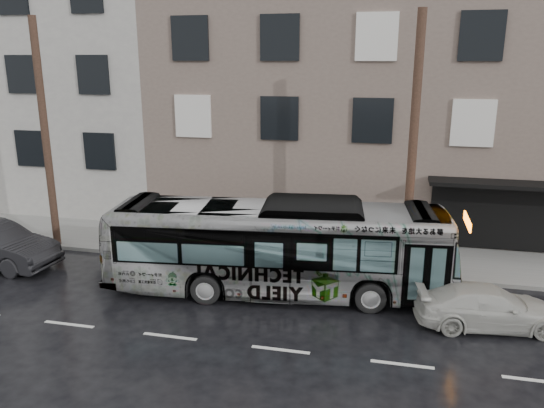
{
  "coord_description": "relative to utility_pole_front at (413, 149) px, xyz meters",
  "views": [
    {
      "loc": [
        5.8,
        -14.97,
        7.6
      ],
      "look_at": [
        1.82,
        2.5,
        2.66
      ],
      "focal_mm": 35.0,
      "sensor_mm": 36.0,
      "label": 1
    }
  ],
  "objects": [
    {
      "name": "sign_post",
      "position": [
        1.1,
        0.0,
        -3.3
      ],
      "size": [
        0.06,
        0.06,
        2.4
      ],
      "primitive_type": "cylinder",
      "color": "slate",
      "rests_on": "sidewalk"
    },
    {
      "name": "white_sedan",
      "position": [
        2.34,
        -3.14,
        -4.04
      ],
      "size": [
        4.4,
        2.28,
        1.22
      ],
      "primitive_type": "imported",
      "rotation": [
        0.0,
        0.0,
        1.71
      ],
      "color": "#B8B7AF",
      "rests_on": "ground"
    },
    {
      "name": "bus",
      "position": [
        -4.16,
        -2.18,
        -3.07
      ],
      "size": [
        11.57,
        3.86,
        3.16
      ],
      "primitive_type": "imported",
      "rotation": [
        0.0,
        0.0,
        1.68
      ],
      "color": "#B2B2B2",
      "rests_on": "ground"
    },
    {
      "name": "building_taupe",
      "position": [
        -1.5,
        9.4,
        0.85
      ],
      "size": [
        20.0,
        12.0,
        11.0
      ],
      "primitive_type": "cube",
      "color": "#7A6A5E",
      "rests_on": "ground"
    },
    {
      "name": "sidewalk",
      "position": [
        -6.5,
        1.6,
        -4.58
      ],
      "size": [
        90.0,
        3.6,
        0.15
      ],
      "primitive_type": "cube",
      "color": "gray",
      "rests_on": "ground"
    },
    {
      "name": "ground",
      "position": [
        -6.5,
        -3.3,
        -4.65
      ],
      "size": [
        120.0,
        120.0,
        0.0
      ],
      "primitive_type": "plane",
      "color": "black",
      "rests_on": "ground"
    },
    {
      "name": "utility_pole_front",
      "position": [
        0.0,
        0.0,
        0.0
      ],
      "size": [
        0.3,
        0.3,
        9.0
      ],
      "primitive_type": "cylinder",
      "color": "#4D3226",
      "rests_on": "sidewalk"
    },
    {
      "name": "utility_pole_rear",
      "position": [
        -14.0,
        0.0,
        0.0
      ],
      "size": [
        0.3,
        0.3,
        9.0
      ],
      "primitive_type": "cylinder",
      "color": "#4D3226",
      "rests_on": "sidewalk"
    }
  ]
}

